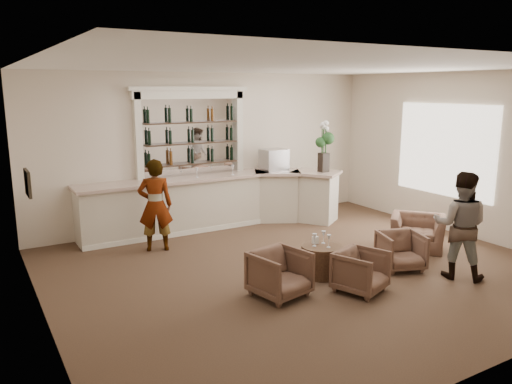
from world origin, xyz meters
TOP-DOWN VIEW (x-y plane):
  - ground at (0.00, 0.00)m, footprint 8.00×8.00m
  - room_shell at (0.16, 0.71)m, footprint 8.04×7.02m
  - bar_counter at (-0.16, 3.00)m, footprint 5.72×1.80m
  - back_bar_alcove at (-0.50, 3.41)m, footprint 2.64×0.25m
  - cocktail_table at (0.07, -0.39)m, footprint 0.65×0.65m
  - sommelier at (-1.77, 2.20)m, footprint 0.73×0.59m
  - guest at (1.91, -1.55)m, footprint 1.02×1.06m
  - armchair_left at (-0.95, -0.73)m, footprint 0.86×0.88m
  - armchair_center at (0.18, -1.20)m, footprint 0.87×0.88m
  - armchair_right at (1.41, -0.83)m, footprint 0.86×0.87m
  - armchair_far at (2.51, -0.19)m, footprint 1.27×1.28m
  - espresso_machine at (1.32, 2.99)m, footprint 0.55×0.46m
  - flower_vase at (2.17, 2.26)m, footprint 0.30×0.30m
  - wine_glass_bar_left at (0.24, 2.94)m, footprint 0.07×0.07m
  - wine_glass_bar_right at (-0.56, 3.04)m, footprint 0.07×0.07m
  - wine_glass_tbl_a at (-0.05, -0.36)m, footprint 0.07×0.07m
  - wine_glass_tbl_b at (0.17, -0.31)m, footprint 0.07×0.07m
  - wine_glass_tbl_c at (0.11, -0.52)m, footprint 0.07×0.07m
  - napkin_holder at (0.05, -0.25)m, footprint 0.08×0.08m

SIDE VIEW (x-z plane):
  - ground at x=0.00m, z-range 0.00..0.00m
  - cocktail_table at x=0.07m, z-range 0.00..0.50m
  - armchair_right at x=1.41m, z-range 0.00..0.63m
  - armchair_far at x=2.51m, z-range 0.00..0.63m
  - armchair_center at x=0.18m, z-range 0.00..0.63m
  - armchair_left at x=-0.95m, z-range 0.00..0.68m
  - napkin_holder at x=0.05m, z-range 0.50..0.62m
  - bar_counter at x=-0.16m, z-range 0.00..1.14m
  - wine_glass_tbl_a at x=-0.05m, z-range 0.50..0.71m
  - wine_glass_tbl_b at x=0.17m, z-range 0.50..0.71m
  - wine_glass_tbl_c at x=0.11m, z-range 0.50..0.71m
  - guest at x=1.91m, z-range 0.00..1.71m
  - sommelier at x=-1.77m, z-range 0.00..1.72m
  - wine_glass_bar_left at x=0.24m, z-range 1.14..1.35m
  - wine_glass_bar_right at x=-0.56m, z-range 1.14..1.35m
  - espresso_machine at x=1.32m, z-range 1.14..1.63m
  - flower_vase at x=2.17m, z-range 1.21..2.34m
  - back_bar_alcove at x=-0.50m, z-range 0.53..3.53m
  - room_shell at x=0.16m, z-range 0.68..4.00m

